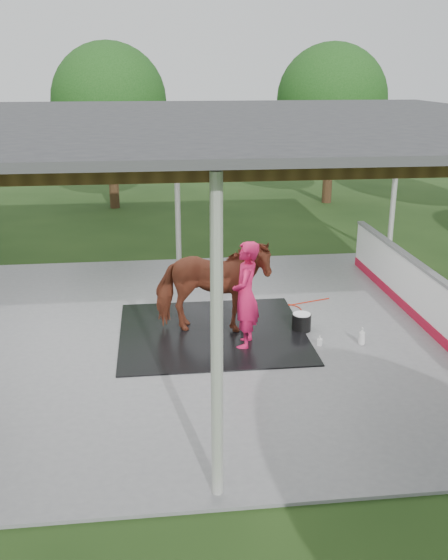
{
  "coord_description": "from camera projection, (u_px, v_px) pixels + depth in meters",
  "views": [
    {
      "loc": [
        -0.66,
        -10.93,
        4.88
      ],
      "look_at": [
        0.57,
        -0.5,
        1.3
      ],
      "focal_mm": 40.0,
      "sensor_mm": 36.0,
      "label": 1
    }
  ],
  "objects": [
    {
      "name": "ground",
      "position": [
        191.0,
        337.0,
        11.92
      ],
      "size": [
        100.0,
        100.0,
        0.0
      ],
      "primitive_type": "plane",
      "color": "#1E3814"
    },
    {
      "name": "soap_bottle_a",
      "position": [
        362.0,
        336.0,
        11.43
      ],
      "size": [
        0.14,
        0.14,
        0.34
      ],
      "primitive_type": "imported",
      "rotation": [
        0.0,
        0.0,
        -0.07
      ],
      "color": "silver",
      "rests_on": "concrete_slab"
    },
    {
      "name": "wash_bucket",
      "position": [
        301.0,
        322.0,
        12.06
      ],
      "size": [
        0.37,
        0.37,
        0.34
      ],
      "color": "black",
      "rests_on": "concrete_slab"
    },
    {
      "name": "concrete_slab",
      "position": [
        191.0,
        336.0,
        11.91
      ],
      "size": [
        12.0,
        10.0,
        0.05
      ],
      "primitive_type": "cube",
      "color": "slate",
      "rests_on": "ground"
    },
    {
      "name": "hose_coil",
      "position": [
        269.0,
        314.0,
        12.86
      ],
      "size": [
        2.23,
        1.38,
        0.02
      ],
      "color": "#A2200B",
      "rests_on": "concrete_slab"
    },
    {
      "name": "rubber_mat",
      "position": [
        212.0,
        332.0,
        11.98
      ],
      "size": [
        3.52,
        3.3,
        0.03
      ],
      "primitive_type": "cube",
      "color": "black",
      "rests_on": "concrete_slab"
    },
    {
      "name": "tree_belt",
      "position": [
        201.0,
        130.0,
        11.58
      ],
      "size": [
        28.0,
        28.0,
        5.8
      ],
      "color": "#382314",
      "rests_on": "ground"
    },
    {
      "name": "handler",
      "position": [
        246.0,
        295.0,
        11.12
      ],
      "size": [
        0.65,
        0.82,
        1.98
      ],
      "primitive_type": "imported",
      "rotation": [
        0.0,
        0.0,
        -1.85
      ],
      "color": "#D2164D",
      "rests_on": "concrete_slab"
    },
    {
      "name": "dasher_board",
      "position": [
        424.0,
        298.0,
        12.24
      ],
      "size": [
        0.16,
        8.0,
        1.15
      ],
      "color": "#AB0E29",
      "rests_on": "concrete_slab"
    },
    {
      "name": "soap_bottle_b",
      "position": [
        320.0,
        341.0,
        11.41
      ],
      "size": [
        0.12,
        0.12,
        0.19
      ],
      "primitive_type": "imported",
      "rotation": [
        0.0,
        0.0,
        -0.44
      ],
      "color": "#338CD8",
      "rests_on": "concrete_slab"
    },
    {
      "name": "pavilion_structure",
      "position": [
        187.0,
        124.0,
        10.64
      ],
      "size": [
        12.6,
        10.6,
        4.05
      ],
      "color": "beige",
      "rests_on": "ground"
    },
    {
      "name": "horse",
      "position": [
        212.0,
        286.0,
        11.68
      ],
      "size": [
        2.31,
        1.31,
        1.85
      ],
      "primitive_type": "imported",
      "rotation": [
        0.0,
        0.0,
        1.42
      ],
      "color": "brown",
      "rests_on": "rubber_mat"
    }
  ]
}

